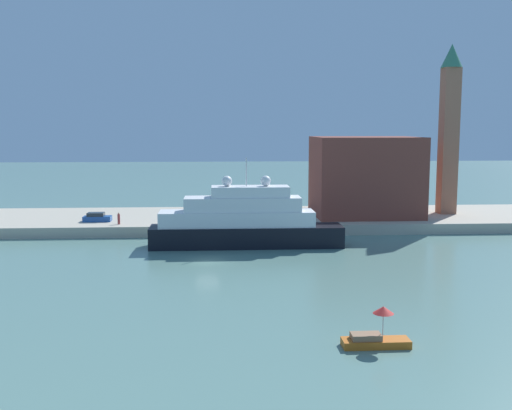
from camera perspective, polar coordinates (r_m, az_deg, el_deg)
The scene contains 9 objects.
ground at distance 69.94m, azimuth -4.60°, elevation -5.41°, with size 400.00×400.00×0.00m, color slate.
quay_dock at distance 95.78m, azimuth -4.31°, elevation -1.45°, with size 110.00×20.89×1.54m, color #B7AD99.
large_yacht at distance 78.19m, azimuth -1.17°, elevation -1.66°, with size 24.87×4.77×11.54m.
small_motorboat at distance 44.52m, azimuth 11.19°, elevation -12.00°, with size 4.80×1.49×2.95m.
harbor_building at distance 96.71m, azimuth 10.25°, elevation 2.68°, with size 16.01×13.20×12.34m, color brown.
bell_tower at distance 101.69m, azimuth 17.75°, elevation 7.31°, with size 3.34×3.34×26.77m.
parked_car at distance 92.52m, azimuth -14.76°, elevation -1.15°, with size 4.04×1.86×1.31m.
person_figure at distance 88.99m, azimuth -12.81°, elevation -1.28°, with size 0.36×0.36×1.70m.
mooring_bollard at distance 86.63m, azimuth -2.99°, elevation -1.59°, with size 0.37×0.37×0.82m, color black.
Camera 1 is at (1.46, -68.18, 15.51)m, focal length 42.44 mm.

